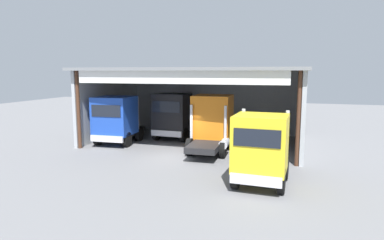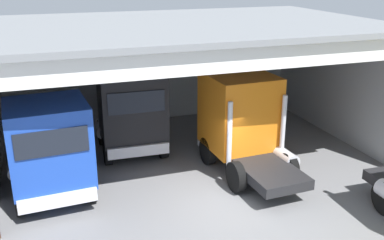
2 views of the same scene
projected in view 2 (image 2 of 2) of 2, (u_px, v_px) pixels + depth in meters
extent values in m
plane|color=slate|center=(223.00, 201.00, 15.33)|extent=(80.00, 80.00, 0.00)
cube|color=#ADB2B7|center=(153.00, 68.00, 22.73)|extent=(14.94, 0.24, 5.36)
cube|color=#ADB2B7|center=(333.00, 77.00, 20.89)|extent=(0.24, 9.29, 5.36)
cube|color=gray|center=(183.00, 25.00, 17.42)|extent=(15.54, 9.85, 0.20)
cube|color=white|center=(230.00, 58.00, 13.47)|extent=(13.45, 0.12, 0.90)
cube|color=#1E47B7|center=(49.00, 143.00, 14.66)|extent=(2.71, 2.69, 2.73)
cube|color=black|center=(52.00, 143.00, 13.37)|extent=(2.18, 0.19, 0.82)
cube|color=silver|center=(58.00, 200.00, 13.99)|extent=(2.44, 0.30, 0.44)
cube|color=#232326|center=(48.00, 162.00, 16.65)|extent=(2.11, 3.26, 0.36)
cylinder|color=silver|center=(78.00, 128.00, 16.36)|extent=(0.18, 0.18, 2.95)
cylinder|color=silver|center=(11.00, 137.00, 15.53)|extent=(0.18, 0.18, 2.95)
cylinder|color=silver|center=(15.00, 167.00, 15.93)|extent=(0.63, 1.23, 0.56)
cylinder|color=black|center=(90.00, 187.00, 15.16)|extent=(0.36, 1.09, 1.07)
cylinder|color=black|center=(20.00, 200.00, 14.34)|extent=(0.36, 1.09, 1.07)
cylinder|color=black|center=(80.00, 161.00, 17.11)|extent=(0.36, 1.09, 1.07)
cylinder|color=black|center=(17.00, 171.00, 16.30)|extent=(0.36, 1.09, 1.07)
cube|color=black|center=(132.00, 106.00, 18.14)|extent=(2.66, 2.24, 2.81)
cube|color=black|center=(137.00, 102.00, 17.00)|extent=(2.20, 0.14, 0.84)
cube|color=silver|center=(139.00, 151.00, 17.63)|extent=(2.46, 0.25, 0.44)
cube|color=#232326|center=(127.00, 126.00, 20.23)|extent=(2.06, 3.28, 0.36)
cylinder|color=silver|center=(154.00, 105.00, 19.71)|extent=(0.18, 0.18, 2.44)
cylinder|color=silver|center=(101.00, 110.00, 19.07)|extent=(0.18, 0.18, 2.44)
cylinder|color=silver|center=(102.00, 129.00, 19.60)|extent=(0.60, 1.22, 0.56)
cylinder|color=black|center=(163.00, 145.00, 18.62)|extent=(0.34, 1.14, 1.13)
cylinder|color=black|center=(108.00, 151.00, 17.99)|extent=(0.34, 1.14, 1.13)
cylinder|color=black|center=(152.00, 127.00, 20.60)|extent=(0.34, 1.14, 1.13)
cylinder|color=black|center=(102.00, 132.00, 19.97)|extent=(0.34, 1.14, 1.13)
cube|color=orange|center=(239.00, 111.00, 17.38)|extent=(2.56, 2.70, 2.93)
cube|color=black|center=(225.00, 90.00, 18.37)|extent=(2.09, 0.14, 0.88)
cube|color=silver|center=(223.00, 137.00, 19.09)|extent=(2.34, 0.25, 0.44)
cube|color=#232326|center=(263.00, 168.00, 16.13)|extent=(1.99, 3.71, 0.36)
cylinder|color=silver|center=(229.00, 137.00, 15.86)|extent=(0.18, 0.18, 2.64)
cylinder|color=silver|center=(283.00, 129.00, 16.62)|extent=(0.18, 0.18, 2.64)
cylinder|color=silver|center=(285.00, 157.00, 16.74)|extent=(0.61, 1.22, 0.56)
cylinder|color=black|center=(208.00, 151.00, 18.04)|extent=(0.34, 1.13, 1.12)
cylinder|color=black|center=(255.00, 143.00, 18.78)|extent=(0.34, 1.13, 1.12)
cylinder|color=black|center=(236.00, 177.00, 15.82)|extent=(0.34, 1.13, 1.12)
cylinder|color=black|center=(288.00, 167.00, 16.56)|extent=(0.34, 1.13, 1.12)
cylinder|color=gold|center=(248.00, 104.00, 24.51)|extent=(0.58, 0.58, 0.88)
cube|color=black|center=(248.00, 104.00, 24.25)|extent=(0.90, 0.60, 1.00)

